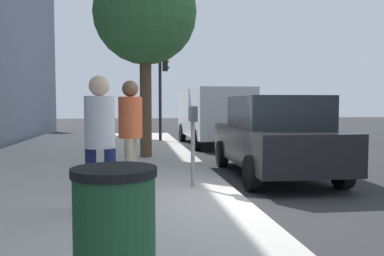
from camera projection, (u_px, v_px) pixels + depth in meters
name	position (u px, v px, depth m)	size (l,w,h in m)	color
ground_plane	(244.00, 206.00, 6.13)	(80.00, 80.00, 0.00)	#2B2B2D
sidewalk_slab	(45.00, 209.00, 5.68)	(28.00, 6.00, 0.15)	#B7B2A8
parking_meter	(193.00, 129.00, 6.77)	(0.36, 0.12, 1.41)	gray
pedestrian_at_meter	(130.00, 125.00, 6.61)	(0.55, 0.40, 1.84)	tan
pedestrian_bystander	(100.00, 132.00, 5.16)	(0.44, 0.43, 1.82)	#191E4C
parked_sedan_near	(274.00, 136.00, 8.59)	(4.45, 2.07, 1.77)	black
parked_van_far	(212.00, 113.00, 15.29)	(5.24, 2.21, 2.18)	silver
street_tree	(145.00, 14.00, 10.54)	(2.80, 2.80, 5.33)	brown
traffic_signal	(163.00, 80.00, 15.54)	(0.24, 0.44, 3.60)	black
trash_bin	(115.00, 240.00, 2.69)	(0.59, 0.59, 1.01)	#1E4C2D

